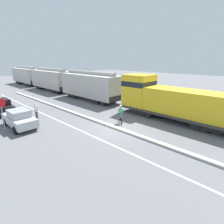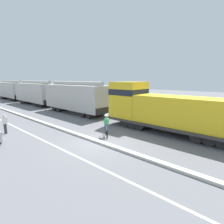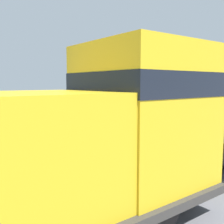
% 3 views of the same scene
% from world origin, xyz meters
% --- Properties ---
extents(ground_plane, '(120.00, 120.00, 0.00)m').
position_xyz_m(ground_plane, '(0.00, 0.00, 0.00)').
color(ground_plane, slate).
extents(median_curb, '(0.36, 36.00, 0.16)m').
position_xyz_m(median_curb, '(0.00, 6.00, 0.08)').
color(median_curb, beige).
rests_on(median_curb, ground).
extents(lane_stripe, '(0.14, 36.00, 0.01)m').
position_xyz_m(lane_stripe, '(-2.40, 6.00, 0.00)').
color(lane_stripe, silver).
rests_on(lane_stripe, ground).
extents(locomotive, '(3.10, 11.61, 4.20)m').
position_xyz_m(locomotive, '(5.68, -2.02, 1.80)').
color(locomotive, gold).
rests_on(locomotive, ground).
extents(hopper_car_lead, '(2.90, 10.60, 4.18)m').
position_xyz_m(hopper_car_lead, '(5.68, 10.14, 2.08)').
color(hopper_car_lead, '#B7B5AD').
rests_on(hopper_car_lead, ground).
extents(hopper_car_middle, '(2.90, 10.60, 4.18)m').
position_xyz_m(hopper_car_middle, '(5.68, 21.74, 2.08)').
color(hopper_car_middle, '#BAB7AF').
rests_on(hopper_car_middle, ground).
extents(hopper_car_trailing, '(2.90, 10.60, 4.18)m').
position_xyz_m(hopper_car_trailing, '(5.68, 33.34, 2.08)').
color(hopper_car_trailing, beige).
rests_on(hopper_car_trailing, ground).
extents(cyclist, '(1.18, 1.32, 1.71)m').
position_xyz_m(cyclist, '(1.43, 0.50, 0.82)').
color(cyclist, black).
rests_on(cyclist, ground).
extents(pedestrian_by_cars, '(0.34, 0.22, 1.62)m').
position_xyz_m(pedestrian_by_cars, '(-3.69, 7.19, 0.85)').
color(pedestrian_by_cars, '#33333D').
rests_on(pedestrian_by_cars, ground).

